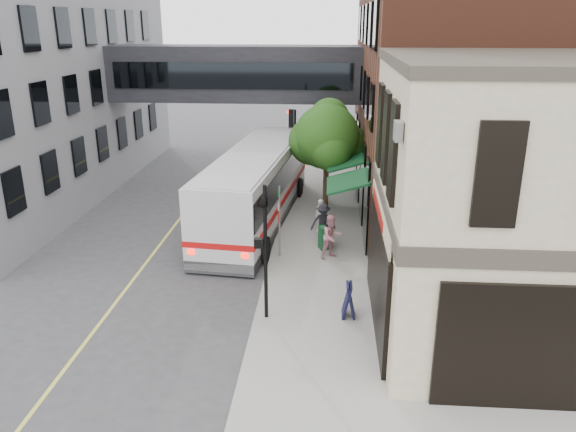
% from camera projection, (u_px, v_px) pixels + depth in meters
% --- Properties ---
extents(ground, '(120.00, 120.00, 0.00)m').
position_uv_depth(ground, '(246.00, 354.00, 16.59)').
color(ground, '#38383A').
rests_on(ground, ground).
extents(sidewalk_main, '(4.00, 60.00, 0.15)m').
position_uv_depth(sidewalk_main, '(322.00, 206.00, 29.60)').
color(sidewalk_main, gray).
rests_on(sidewalk_main, ground).
extents(corner_building, '(10.19, 8.12, 8.45)m').
position_uv_depth(corner_building, '(555.00, 205.00, 16.45)').
color(corner_building, tan).
rests_on(corner_building, ground).
extents(brick_building, '(13.76, 18.00, 14.00)m').
position_uv_depth(brick_building, '(486.00, 70.00, 27.69)').
color(brick_building, '#522719').
rests_on(brick_building, ground).
extents(skyway_bridge, '(14.00, 3.18, 3.00)m').
position_uv_depth(skyway_bridge, '(236.00, 73.00, 31.58)').
color(skyway_bridge, black).
rests_on(skyway_bridge, ground).
extents(traffic_signal_near, '(0.44, 0.22, 4.60)m').
position_uv_depth(traffic_signal_near, '(264.00, 236.00, 17.46)').
color(traffic_signal_near, black).
rests_on(traffic_signal_near, sidewalk_main).
extents(traffic_signal_far, '(0.53, 0.28, 4.50)m').
position_uv_depth(traffic_signal_far, '(293.00, 133.00, 31.46)').
color(traffic_signal_far, black).
rests_on(traffic_signal_far, sidewalk_main).
extents(street_sign_pole, '(0.08, 0.75, 3.00)m').
position_uv_depth(street_sign_pole, '(279.00, 215.00, 22.51)').
color(street_sign_pole, gray).
rests_on(street_sign_pole, sidewalk_main).
extents(street_tree, '(3.80, 3.20, 5.60)m').
position_uv_depth(street_tree, '(327.00, 137.00, 27.58)').
color(street_tree, '#382619').
rests_on(street_tree, sidewalk_main).
extents(lane_marking, '(0.12, 40.00, 0.01)m').
position_uv_depth(lane_marking, '(171.00, 230.00, 26.35)').
color(lane_marking, '#D8CC4C').
rests_on(lane_marking, ground).
extents(bus, '(4.17, 13.06, 3.45)m').
position_uv_depth(bus, '(256.00, 184.00, 26.82)').
color(bus, silver).
rests_on(bus, ground).
extents(pedestrian_a, '(0.63, 0.49, 1.54)m').
position_uv_depth(pedestrian_a, '(321.00, 216.00, 25.50)').
color(pedestrian_a, white).
rests_on(pedestrian_a, sidewalk_main).
extents(pedestrian_b, '(1.13, 1.08, 1.84)m').
position_uv_depth(pedestrian_b, '(332.00, 236.00, 22.67)').
color(pedestrian_b, '#BF7C89').
rests_on(pedestrian_b, sidewalk_main).
extents(pedestrian_c, '(1.23, 0.88, 1.71)m').
position_uv_depth(pedestrian_c, '(323.00, 223.00, 24.40)').
color(pedestrian_c, black).
rests_on(pedestrian_c, sidewalk_main).
extents(newspaper_box, '(0.62, 0.59, 0.99)m').
position_uv_depth(newspaper_box, '(325.00, 238.00, 23.72)').
color(newspaper_box, '#125026').
rests_on(newspaper_box, sidewalk_main).
extents(sandwich_board, '(0.41, 0.64, 1.14)m').
position_uv_depth(sandwich_board, '(349.00, 300.00, 18.27)').
color(sandwich_board, black).
rests_on(sandwich_board, sidewalk_main).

